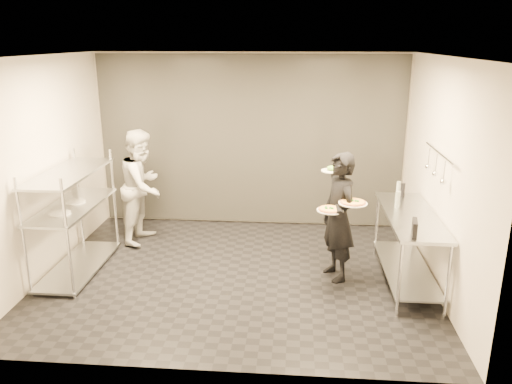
# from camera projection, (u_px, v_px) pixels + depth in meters

# --- Properties ---
(room_shell) EXTENTS (5.00, 4.00, 2.80)m
(room_shell) POSITION_uv_depth(u_px,v_px,m) (245.00, 152.00, 7.31)
(room_shell) COLOR black
(room_shell) RESTS_ON ground
(pass_rack) EXTENTS (0.60, 1.60, 1.50)m
(pass_rack) POSITION_uv_depth(u_px,v_px,m) (73.00, 216.00, 6.54)
(pass_rack) COLOR silver
(pass_rack) RESTS_ON ground
(prep_counter) EXTENTS (0.60, 1.80, 0.92)m
(prep_counter) POSITION_uv_depth(u_px,v_px,m) (409.00, 236.00, 6.25)
(prep_counter) COLOR silver
(prep_counter) RESTS_ON ground
(utensil_rail) EXTENTS (0.07, 1.20, 0.31)m
(utensil_rail) POSITION_uv_depth(u_px,v_px,m) (437.00, 165.00, 5.95)
(utensil_rail) COLOR silver
(utensil_rail) RESTS_ON room_shell
(waiter) EXTENTS (0.60, 0.71, 1.67)m
(waiter) POSITION_uv_depth(u_px,v_px,m) (338.00, 217.00, 6.30)
(waiter) COLOR black
(waiter) RESTS_ON ground
(chef) EXTENTS (0.78, 0.93, 1.73)m
(chef) POSITION_uv_depth(u_px,v_px,m) (143.00, 186.00, 7.52)
(chef) COLOR beige
(chef) RESTS_ON ground
(pizza_plate_near) EXTENTS (0.32, 0.32, 0.05)m
(pizza_plate_near) POSITION_uv_depth(u_px,v_px,m) (330.00, 210.00, 6.03)
(pizza_plate_near) COLOR silver
(pizza_plate_near) RESTS_ON waiter
(pizza_plate_far) EXTENTS (0.35, 0.35, 0.05)m
(pizza_plate_far) POSITION_uv_depth(u_px,v_px,m) (353.00, 202.00, 6.04)
(pizza_plate_far) COLOR silver
(pizza_plate_far) RESTS_ON waiter
(salad_plate) EXTENTS (0.27, 0.27, 0.07)m
(salad_plate) POSITION_uv_depth(u_px,v_px,m) (332.00, 169.00, 6.48)
(salad_plate) COLOR silver
(salad_plate) RESTS_ON waiter
(pos_monitor) EXTENTS (0.09, 0.25, 0.18)m
(pos_monitor) POSITION_uv_depth(u_px,v_px,m) (415.00, 228.00, 5.46)
(pos_monitor) COLOR black
(pos_monitor) RESTS_ON prep_counter
(bottle_green) EXTENTS (0.06, 0.06, 0.22)m
(bottle_green) POSITION_uv_depth(u_px,v_px,m) (398.00, 200.00, 6.35)
(bottle_green) COLOR #95A294
(bottle_green) RESTS_ON prep_counter
(bottle_clear) EXTENTS (0.06, 0.06, 0.19)m
(bottle_clear) POSITION_uv_depth(u_px,v_px,m) (398.00, 188.00, 6.89)
(bottle_clear) COLOR #95A294
(bottle_clear) RESTS_ON prep_counter
(bottle_dark) EXTENTS (0.06, 0.06, 0.19)m
(bottle_dark) POSITION_uv_depth(u_px,v_px,m) (403.00, 190.00, 6.80)
(bottle_dark) COLOR black
(bottle_dark) RESTS_ON prep_counter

